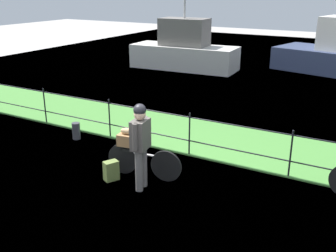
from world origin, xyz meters
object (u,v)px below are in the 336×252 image
bicycle_main (143,161)px  cyclist_person (140,139)px  terrier_dog (128,131)px  backpack_on_paving (111,171)px  mooring_bollard (76,131)px  moored_boat_far (184,51)px  wooden_crate (127,140)px

bicycle_main → cyclist_person: (0.23, -0.42, 0.66)m
terrier_dog → backpack_on_paving: terrier_dog is taller
terrier_dog → cyclist_person: (0.54, -0.38, 0.05)m
backpack_on_paving → bicycle_main: bearing=-22.2°
backpack_on_paving → mooring_bollard: (-2.14, 1.36, 0.01)m
cyclist_person → mooring_bollard: (-2.85, 1.35, -0.79)m
bicycle_main → backpack_on_paving: bearing=-138.2°
moored_boat_far → wooden_crate: bearing=-68.5°
moored_boat_far → bicycle_main: bearing=-66.8°
moored_boat_far → terrier_dog: bearing=-68.3°
mooring_bollard → cyclist_person: bearing=-25.4°
bicycle_main → wooden_crate: size_ratio=4.46×
cyclist_person → terrier_dog: bearing=145.3°
wooden_crate → terrier_dog: size_ratio=1.10×
wooden_crate → terrier_dog: bearing=8.3°
bicycle_main → wooden_crate: bearing=-171.7°
bicycle_main → terrier_dog: (-0.31, -0.05, 0.61)m
wooden_crate → cyclist_person: (0.57, -0.37, 0.24)m
wooden_crate → backpack_on_paving: wooden_crate is taller
terrier_dog → bicycle_main: bearing=8.3°
wooden_crate → terrier_dog: (0.02, 0.00, 0.20)m
wooden_crate → mooring_bollard: wooden_crate is taller
cyclist_person → bicycle_main: bearing=118.7°
wooden_crate → backpack_on_paving: 0.69m
wooden_crate → mooring_bollard: bearing=156.7°
cyclist_person → mooring_bollard: bearing=154.6°
cyclist_person → moored_boat_far: size_ratio=0.34×
cyclist_person → moored_boat_far: moored_boat_far is taller
wooden_crate → mooring_bollard: 2.54m
cyclist_person → moored_boat_far: 11.63m
bicycle_main → wooden_crate: 0.54m
wooden_crate → cyclist_person: 0.72m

